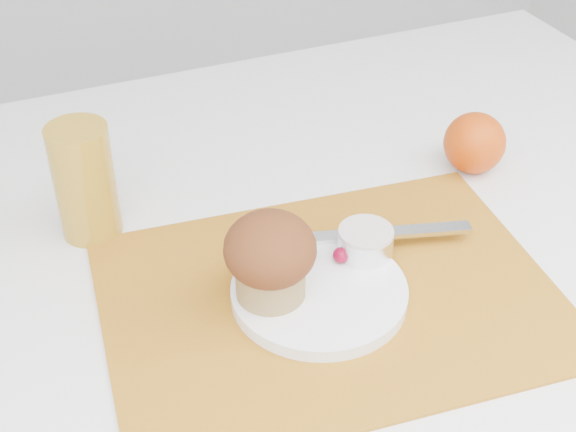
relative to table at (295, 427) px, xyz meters
name	(u,v)px	position (x,y,z in m)	size (l,w,h in m)	color
table	(295,427)	(0.00, 0.00, 0.00)	(1.20, 0.80, 0.75)	white
placemat	(330,297)	(-0.02, -0.14, 0.38)	(0.45, 0.33, 0.00)	#AA6917
plate	(319,292)	(-0.04, -0.14, 0.39)	(0.18, 0.18, 0.01)	white
ramekin	(365,243)	(0.03, -0.11, 0.41)	(0.06, 0.06, 0.03)	silver
cream	(366,233)	(0.03, -0.11, 0.42)	(0.06, 0.06, 0.01)	beige
raspberry_near	(308,252)	(-0.03, -0.09, 0.40)	(0.02, 0.02, 0.02)	#4F0215
raspberry_far	(341,255)	(0.00, -0.11, 0.40)	(0.02, 0.02, 0.02)	#610219
butter_knife	(374,234)	(0.05, -0.09, 0.40)	(0.21, 0.02, 0.01)	silver
orange	(475,143)	(0.24, 0.01, 0.41)	(0.07, 0.07, 0.07)	#CB4507
juice_glass	(85,182)	(-0.22, 0.06, 0.44)	(0.07, 0.07, 0.13)	#B68722
muffin	(270,256)	(-0.08, -0.13, 0.44)	(0.09, 0.09, 0.09)	#A2844E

